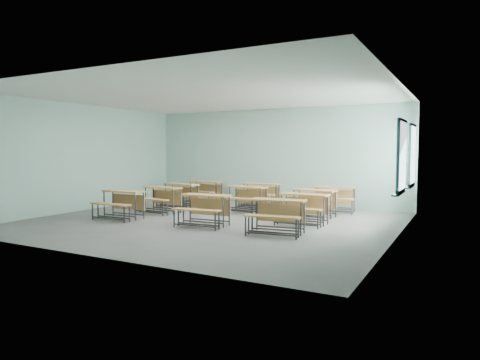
% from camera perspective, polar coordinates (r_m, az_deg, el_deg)
% --- Properties ---
extents(room, '(9.04, 8.04, 3.24)m').
position_cam_1_polar(room, '(10.83, -3.53, 2.81)').
color(room, slate).
rests_on(room, ground).
extents(desk_unit_r0c0, '(1.20, 0.81, 0.75)m').
position_cam_1_polar(desk_unit_r0c0, '(11.78, -15.61, -2.58)').
color(desk_unit_r0c0, '#BA7F43').
rests_on(desk_unit_r0c0, ground).
extents(desk_unit_r0c1, '(1.25, 0.88, 0.75)m').
position_cam_1_polar(desk_unit_r0c1, '(10.34, -4.83, -3.34)').
color(desk_unit_r0c1, '#BA7F43').
rests_on(desk_unit_r0c1, ground).
extents(desk_unit_r0c2, '(1.28, 0.94, 0.75)m').
position_cam_1_polar(desk_unit_r0c2, '(9.35, 4.92, -4.13)').
color(desk_unit_r0c2, '#BA7F43').
rests_on(desk_unit_r0c2, ground).
extents(desk_unit_r1c0, '(1.28, 0.92, 0.75)m').
position_cam_1_polar(desk_unit_r1c0, '(12.67, -10.60, -2.05)').
color(desk_unit_r1c0, '#BA7F43').
rests_on(desk_unit_r1c0, ground).
extents(desk_unit_r1c2, '(1.21, 0.82, 0.75)m').
position_cam_1_polar(desk_unit_r1c2, '(10.62, 8.36, -3.18)').
color(desk_unit_r1c2, '#BA7F43').
rests_on(desk_unit_r1c2, ground).
extents(desk_unit_r2c0, '(1.28, 0.93, 0.75)m').
position_cam_1_polar(desk_unit_r2c0, '(13.80, -8.11, -1.53)').
color(desk_unit_r2c0, '#BA7F43').
rests_on(desk_unit_r2c0, ground).
extents(desk_unit_r2c1, '(1.29, 0.95, 0.75)m').
position_cam_1_polar(desk_unit_r2c1, '(12.64, 0.77, -1.99)').
color(desk_unit_r2c1, '#BA7F43').
rests_on(desk_unit_r2c1, ground).
extents(desk_unit_r2c2, '(1.29, 0.95, 0.75)m').
position_cam_1_polar(desk_unit_r2c2, '(11.82, 9.70, -2.47)').
color(desk_unit_r2c2, '#BA7F43').
rests_on(desk_unit_r2c2, ground).
extents(desk_unit_r3c0, '(1.26, 0.90, 0.75)m').
position_cam_1_polar(desk_unit_r3c0, '(14.82, -4.81, -1.12)').
color(desk_unit_r3c0, '#BA7F43').
rests_on(desk_unit_r3c0, ground).
extents(desk_unit_r3c1, '(1.27, 0.91, 0.75)m').
position_cam_1_polar(desk_unit_r3c1, '(13.79, 2.72, -1.50)').
color(desk_unit_r3c1, '#BA7F43').
rests_on(desk_unit_r3c1, ground).
extents(desk_unit_r3c2, '(1.29, 0.95, 0.75)m').
position_cam_1_polar(desk_unit_r3c2, '(12.91, 12.48, -1.96)').
color(desk_unit_r3c2, '#BA7F43').
rests_on(desk_unit_r3c2, ground).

